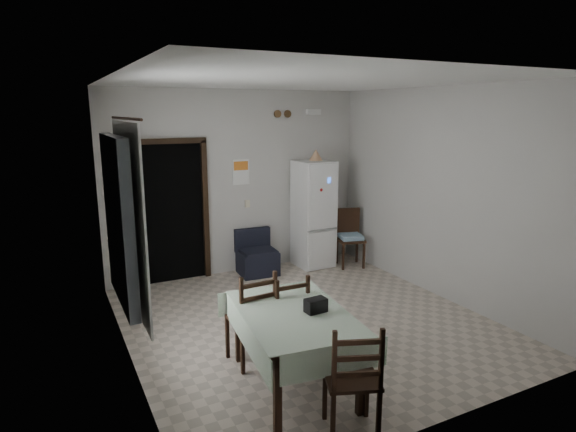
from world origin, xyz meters
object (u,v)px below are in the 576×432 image
at_px(dining_chair_far_right, 285,315).
at_px(dining_chair_near_head, 352,377).
at_px(dining_table, 294,349).
at_px(corner_chair, 351,238).
at_px(dining_chair_far_left, 251,316).
at_px(fridge, 313,214).
at_px(navy_seat, 258,253).

xyz_separation_m(dining_chair_far_right, dining_chair_near_head, (-0.08, -1.34, 0.02)).
relative_size(dining_chair_far_right, dining_chair_near_head, 0.95).
bearing_deg(dining_chair_near_head, dining_table, -61.78).
distance_m(corner_chair, dining_chair_far_left, 3.47).
bearing_deg(fridge, corner_chair, -34.19).
bearing_deg(dining_chair_far_right, fridge, -123.98).
xyz_separation_m(fridge, navy_seat, (-1.02, 0.00, -0.53)).
xyz_separation_m(dining_table, dining_chair_far_right, (0.18, 0.53, 0.09)).
bearing_deg(dining_table, dining_chair_far_left, 113.38).
bearing_deg(corner_chair, dining_chair_near_head, -108.20).
bearing_deg(corner_chair, dining_table, -116.41).
xyz_separation_m(fridge, corner_chair, (0.53, -0.34, -0.40)).
height_order(navy_seat, dining_chair_far_left, dining_chair_far_left).
distance_m(fridge, corner_chair, 0.75).
relative_size(fridge, dining_chair_far_left, 1.75).
height_order(fridge, corner_chair, fridge).
height_order(dining_table, dining_chair_near_head, dining_chair_near_head).
xyz_separation_m(fridge, dining_chair_near_head, (-1.91, -3.92, -0.39)).
height_order(corner_chair, dining_chair_far_right, corner_chair).
bearing_deg(dining_table, dining_chair_far_right, 77.91).
bearing_deg(navy_seat, dining_chair_near_head, -98.44).
bearing_deg(corner_chair, dining_chair_far_left, -125.40).
relative_size(fridge, navy_seat, 2.50).
bearing_deg(dining_chair_far_left, dining_chair_near_head, 97.38).
bearing_deg(dining_chair_far_right, dining_chair_near_head, 87.72).
bearing_deg(dining_chair_far_left, navy_seat, -118.63).
relative_size(navy_seat, dining_table, 0.49).
bearing_deg(dining_table, corner_chair, 54.37).
height_order(dining_chair_far_right, dining_chair_near_head, dining_chair_near_head).
xyz_separation_m(corner_chair, dining_table, (-2.54, -2.77, -0.11)).
bearing_deg(dining_chair_near_head, dining_chair_far_left, -57.52).
bearing_deg(dining_chair_far_left, dining_chair_far_right, 164.12).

